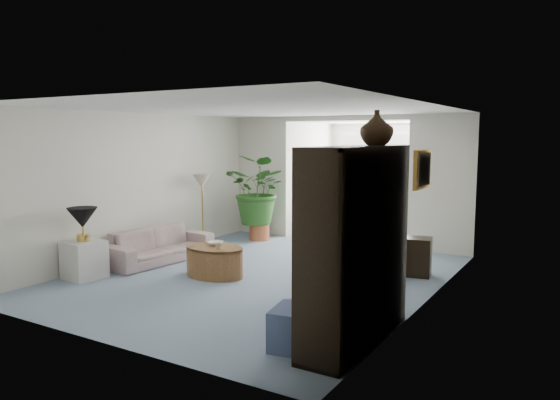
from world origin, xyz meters
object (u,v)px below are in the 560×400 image
Objects in this scene: framed_picture at (423,169)px; sunroom_table at (378,217)px; table_lamp at (82,218)px; sunroom_chair_maroon at (334,216)px; side_table_dark at (414,256)px; sofa at (159,245)px; wingback_chair at (364,248)px; end_table at (84,260)px; floor_lamp at (202,181)px; sunroom_chair_blue at (400,220)px; cabinet_urn at (377,128)px; plant_pot at (259,232)px; coffee_table at (214,262)px; coffee_bowl at (216,244)px; entertainment_cabinet at (356,245)px; ottoman at (299,328)px; coffee_cup at (218,246)px.

sunroom_table is (-2.43, 5.01, -1.44)m from framed_picture.
sunroom_chair_maroon is at bearing 75.39° from table_lamp.
side_table_dark is at bearing 33.08° from table_lamp.
sofa is 5.37m from sunroom_table.
sunroom_chair_maroon is (-2.00, 3.18, -0.08)m from wingback_chair.
floor_lamp is at bearing 90.41° from end_table.
sofa is 4.37× the size of table_lamp.
sunroom_chair_blue is (-0.50, 3.18, -0.05)m from wingback_chair.
cabinet_urn is at bearing -69.86° from sunroom_table.
framed_picture reaches higher than plant_pot.
sunroom_chair_maroon is at bearing 133.15° from side_table_dark.
coffee_table is (1.60, -1.69, -1.02)m from floor_lamp.
end_table is at bearing -142.24° from coffee_bowl.
sunroom_chair_blue is at bearing -45.00° from sunroom_table.
table_lamp is 4.41m from entertainment_cabinet.
side_table_dark reaches higher than end_table.
coffee_bowl reaches higher than plant_pot.
side_table_dark is (4.15, 2.70, 0.01)m from end_table.
end_table is 1.10× the size of ottoman.
cabinet_urn reaches higher than floor_lamp.
wingback_chair is (3.45, 2.40, -0.51)m from table_lamp.
sunroom_chair_maroon is at bearing -135.00° from sunroom_table.
sunroom_table reaches higher than coffee_table.
entertainment_cabinet reaches higher than sunroom_chair_blue.
cabinet_urn is (0.00, 0.50, 1.19)m from entertainment_cabinet.
floor_lamp is (-0.02, 2.78, 0.97)m from end_table.
floor_lamp is 4.28m from side_table_dark.
ottoman is at bearing -40.46° from floor_lamp.
sofa is at bearing -12.61° from wingback_chair.
sunroom_chair_blue reaches higher than sunroom_chair_maroon.
coffee_cup is at bearing 29.69° from end_table.
cabinet_urn is (-0.23, -1.00, 0.49)m from framed_picture.
end_table is at bearing 152.72° from sunroom_chair_blue.
wingback_chair is at bearing 35.17° from coffee_table.
end_table is 1.06× the size of sunroom_table.
coffee_cup is 3.23m from cabinet_urn.
entertainment_cabinet is 5.58m from plant_pot.
side_table_dark is at bearing 87.67° from ottoman.
coffee_cup is (1.73, 0.99, 0.22)m from end_table.
sofa is 3.77× the size of ottoman.
ottoman is at bearing -9.37° from table_lamp.
coffee_cup is 0.19× the size of sunroom_table.
cabinet_urn reaches higher than ottoman.
floor_lamp is 5.40m from ottoman.
sunroom_chair_maroon reaches higher than sofa.
cabinet_urn reaches higher than sunroom_table.
sunroom_chair_blue is 1.11× the size of sunroom_chair_maroon.
ottoman is 1.27× the size of plant_pot.
sofa is at bearing -161.09° from side_table_dark.
entertainment_cabinet is at bearing 50.92° from ottoman.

